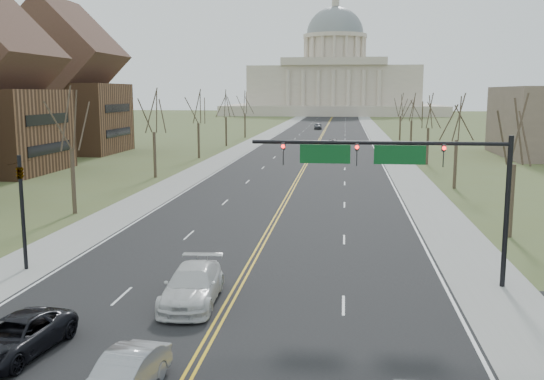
% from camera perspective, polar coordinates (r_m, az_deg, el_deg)
% --- Properties ---
extents(road, '(20.00, 380.00, 0.01)m').
position_cam_1_polar(road, '(125.77, 4.61, 4.95)').
color(road, black).
rests_on(road, ground).
extents(cross_road, '(120.00, 14.00, 0.01)m').
position_cam_1_polar(cross_road, '(23.72, -5.81, -13.53)').
color(cross_road, black).
rests_on(cross_road, ground).
extents(sidewalk_left, '(4.00, 380.00, 0.03)m').
position_cam_1_polar(sidewalk_left, '(126.80, -0.84, 5.02)').
color(sidewalk_left, gray).
rests_on(sidewalk_left, ground).
extents(sidewalk_right, '(4.00, 380.00, 0.03)m').
position_cam_1_polar(sidewalk_right, '(125.87, 10.09, 4.85)').
color(sidewalk_right, gray).
rests_on(sidewalk_right, ground).
extents(center_line, '(0.42, 380.00, 0.01)m').
position_cam_1_polar(center_line, '(125.77, 4.61, 4.96)').
color(center_line, gold).
rests_on(center_line, road).
extents(edge_line_left, '(0.15, 380.00, 0.01)m').
position_cam_1_polar(edge_line_left, '(126.53, 0.15, 5.01)').
color(edge_line_left, silver).
rests_on(edge_line_left, road).
extents(edge_line_right, '(0.15, 380.00, 0.01)m').
position_cam_1_polar(edge_line_right, '(125.76, 9.09, 4.87)').
color(edge_line_right, silver).
rests_on(edge_line_right, road).
extents(capitol, '(90.00, 60.00, 50.00)m').
position_cam_1_polar(capitol, '(265.34, 5.88, 10.19)').
color(capitol, beige).
rests_on(capitol, ground).
extents(signal_mast, '(12.12, 0.44, 7.20)m').
position_cam_1_polar(signal_mast, '(29.14, 11.79, 2.31)').
color(signal_mast, black).
rests_on(signal_mast, ground).
extents(signal_left, '(0.32, 0.36, 6.00)m').
position_cam_1_polar(signal_left, '(33.62, -22.49, -0.83)').
color(signal_left, black).
rests_on(signal_left, ground).
extents(tree_r_0, '(3.74, 3.74, 8.50)m').
position_cam_1_polar(tree_r_0, '(40.82, 21.94, 4.86)').
color(tree_r_0, '#362C1F').
rests_on(tree_r_0, ground).
extents(tree_l_0, '(3.96, 3.96, 9.00)m').
position_cam_1_polar(tree_l_0, '(47.96, -18.46, 6.06)').
color(tree_l_0, '#362C1F').
rests_on(tree_l_0, ground).
extents(tree_r_1, '(3.74, 3.74, 8.50)m').
position_cam_1_polar(tree_r_1, '(60.33, 17.05, 6.29)').
color(tree_r_1, '#362C1F').
rests_on(tree_r_1, ground).
extents(tree_l_1, '(3.96, 3.96, 9.00)m').
position_cam_1_polar(tree_l_1, '(66.58, -11.10, 7.09)').
color(tree_l_1, '#362C1F').
rests_on(tree_l_1, ground).
extents(tree_r_2, '(3.74, 3.74, 8.50)m').
position_cam_1_polar(tree_r_2, '(80.08, 14.55, 7.01)').
color(tree_r_2, '#362C1F').
rests_on(tree_r_2, ground).
extents(tree_l_2, '(3.96, 3.96, 9.00)m').
position_cam_1_polar(tree_l_2, '(85.83, -6.98, 7.61)').
color(tree_l_2, '#362C1F').
rests_on(tree_l_2, ground).
extents(tree_r_3, '(3.74, 3.74, 8.50)m').
position_cam_1_polar(tree_r_3, '(99.93, 13.04, 7.43)').
color(tree_r_3, '#362C1F').
rests_on(tree_r_3, ground).
extents(tree_l_3, '(3.96, 3.96, 9.00)m').
position_cam_1_polar(tree_l_3, '(105.36, -4.37, 7.93)').
color(tree_l_3, '#362C1F').
rests_on(tree_l_3, ground).
extents(tree_r_4, '(3.74, 3.74, 8.50)m').
position_cam_1_polar(tree_r_4, '(119.83, 12.02, 7.71)').
color(tree_r_4, '#362C1F').
rests_on(tree_r_4, ground).
extents(tree_l_4, '(3.96, 3.96, 9.00)m').
position_cam_1_polar(tree_l_4, '(125.04, -2.58, 8.13)').
color(tree_l_4, '#362C1F').
rests_on(tree_l_4, ground).
extents(bldg_left_far, '(17.10, 14.28, 23.25)m').
position_cam_1_polar(bldg_left_far, '(99.11, -19.04, 8.89)').
color(bldg_left_far, brown).
rests_on(bldg_left_far, ground).
extents(car_sb_inner_lead, '(1.89, 4.16, 1.33)m').
position_cam_1_polar(car_sb_inner_lead, '(19.69, -13.70, -16.58)').
color(car_sb_inner_lead, '#919398').
rests_on(car_sb_inner_lead, road).
extents(car_sb_outer_lead, '(2.86, 5.07, 1.34)m').
position_cam_1_polar(car_sb_outer_lead, '(23.61, -22.92, -12.58)').
color(car_sb_outer_lead, black).
rests_on(car_sb_outer_lead, road).
extents(car_sb_inner_second, '(2.55, 5.66, 1.61)m').
position_cam_1_polar(car_sb_inner_second, '(26.97, -7.50, -8.90)').
color(car_sb_inner_second, silver).
rests_on(car_sb_inner_second, road).
extents(car_far_nb, '(2.31, 4.83, 1.33)m').
position_cam_1_polar(car_far_nb, '(104.46, 5.76, 4.46)').
color(car_far_nb, black).
rests_on(car_far_nb, road).
extents(car_far_sb, '(2.17, 4.89, 1.63)m').
position_cam_1_polar(car_far_sb, '(154.01, 4.34, 6.03)').
color(car_far_sb, '#4B4E53').
rests_on(car_far_sb, road).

